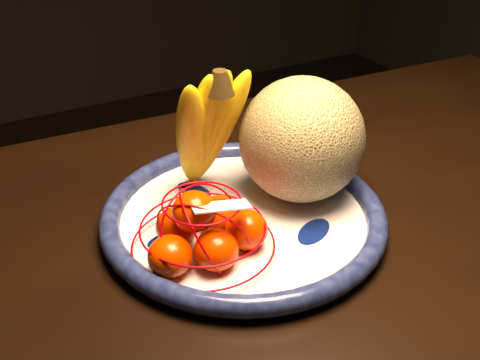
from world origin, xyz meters
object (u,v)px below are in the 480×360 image
dining_table (283,297)px  mandarin_bag (204,231)px  fruit_bowl (243,216)px  cantaloupe (302,140)px  banana_bunch (205,125)px

dining_table → mandarin_bag: 0.17m
dining_table → fruit_bowl: fruit_bowl is taller
cantaloupe → mandarin_bag: 0.20m
banana_bunch → cantaloupe: bearing=-37.0°
fruit_bowl → mandarin_bag: size_ratio=1.96×
fruit_bowl → dining_table: bearing=-73.6°
banana_bunch → mandarin_bag: bearing=-124.4°
dining_table → mandarin_bag: size_ratio=7.90×
dining_table → fruit_bowl: size_ratio=4.03×
fruit_bowl → mandarin_bag: (-0.08, -0.05, 0.03)m
dining_table → fruit_bowl: 0.13m
banana_bunch → fruit_bowl: bearing=-85.6°
mandarin_bag → cantaloupe: bearing=18.0°
banana_bunch → dining_table: bearing=-83.4°
fruit_bowl → banana_bunch: bearing=101.8°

